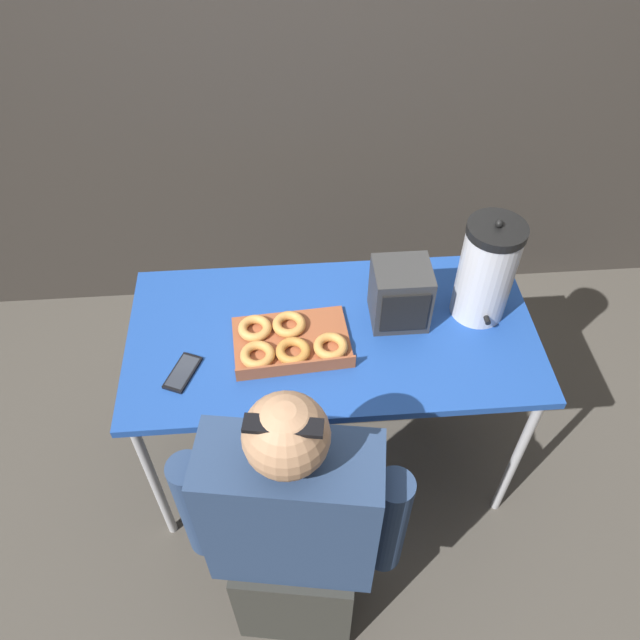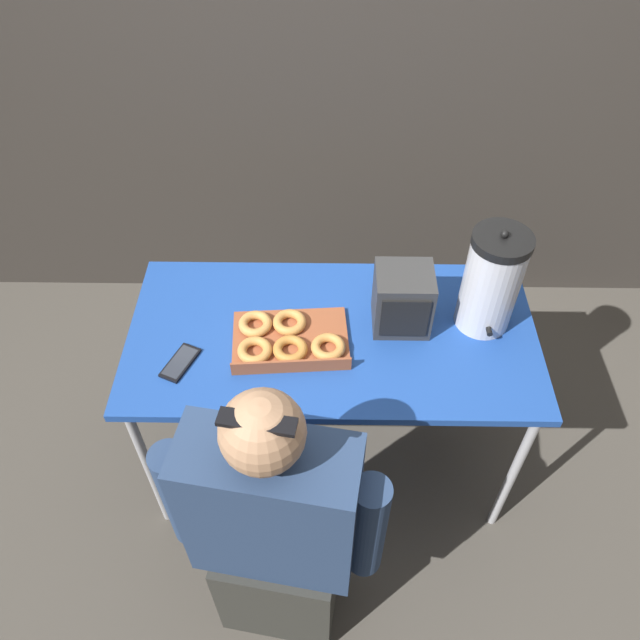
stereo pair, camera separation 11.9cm
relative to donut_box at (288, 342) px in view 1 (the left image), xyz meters
name	(u,v)px [view 1 (the left image)]	position (x,y,z in m)	size (l,w,h in m)	color
ground_plane	(330,451)	(0.14, 0.05, -0.77)	(12.00, 12.00, 0.00)	#4C473F
back_wall	(310,44)	(0.14, 1.08, 0.46)	(6.00, 0.11, 2.44)	#38332D
folding_table	(332,343)	(0.14, 0.05, -0.07)	(1.32, 0.66, 0.75)	#1E479E
donut_box	(288,342)	(0.00, 0.00, 0.00)	(0.38, 0.28, 0.05)	brown
coffee_urn	(486,271)	(0.63, 0.11, 0.16)	(0.18, 0.21, 0.38)	silver
cell_phone	(183,373)	(-0.33, -0.08, -0.02)	(0.12, 0.16, 0.01)	black
space_heater	(400,294)	(0.36, 0.10, 0.09)	(0.18, 0.17, 0.21)	#333333
person_seated	(294,536)	(-0.02, -0.54, -0.21)	(0.61, 0.30, 1.18)	#33332D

